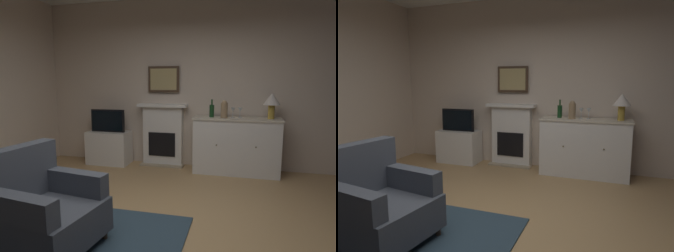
% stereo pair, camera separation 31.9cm
% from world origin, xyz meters
% --- Properties ---
extents(ground_plane, '(5.66, 5.22, 0.10)m').
position_xyz_m(ground_plane, '(0.00, 0.00, -0.05)').
color(ground_plane, tan).
rests_on(ground_plane, ground).
extents(wall_rear, '(5.66, 0.06, 2.90)m').
position_xyz_m(wall_rear, '(0.00, 2.58, 1.45)').
color(wall_rear, beige).
rests_on(wall_rear, ground_plane).
extents(fireplace_unit, '(0.87, 0.30, 1.10)m').
position_xyz_m(fireplace_unit, '(-0.58, 2.45, 0.55)').
color(fireplace_unit, white).
rests_on(fireplace_unit, ground_plane).
extents(framed_picture, '(0.55, 0.04, 0.45)m').
position_xyz_m(framed_picture, '(-0.58, 2.50, 1.52)').
color(framed_picture, '#473323').
extents(sideboard_cabinet, '(1.38, 0.49, 0.91)m').
position_xyz_m(sideboard_cabinet, '(0.69, 2.27, 0.46)').
color(sideboard_cabinet, white).
rests_on(sideboard_cabinet, ground_plane).
extents(table_lamp, '(0.26, 0.26, 0.40)m').
position_xyz_m(table_lamp, '(1.21, 2.27, 1.19)').
color(table_lamp, '#B79338').
rests_on(table_lamp, sideboard_cabinet).
extents(wine_bottle, '(0.08, 0.08, 0.29)m').
position_xyz_m(wine_bottle, '(0.29, 2.28, 1.02)').
color(wine_bottle, '#193F1E').
rests_on(wine_bottle, sideboard_cabinet).
extents(wine_glass_left, '(0.07, 0.07, 0.16)m').
position_xyz_m(wine_glass_left, '(0.63, 2.26, 1.03)').
color(wine_glass_left, silver).
rests_on(wine_glass_left, sideboard_cabinet).
extents(wine_glass_center, '(0.07, 0.07, 0.16)m').
position_xyz_m(wine_glass_center, '(0.74, 2.30, 1.03)').
color(wine_glass_center, silver).
rests_on(wine_glass_center, sideboard_cabinet).
extents(vase_decorative, '(0.11, 0.11, 0.28)m').
position_xyz_m(vase_decorative, '(0.49, 2.22, 1.05)').
color(vase_decorative, '#9E7F5B').
rests_on(vase_decorative, sideboard_cabinet).
extents(tv_cabinet, '(0.75, 0.42, 0.59)m').
position_xyz_m(tv_cabinet, '(-1.56, 2.29, 0.30)').
color(tv_cabinet, white).
rests_on(tv_cabinet, ground_plane).
extents(tv_set, '(0.62, 0.07, 0.40)m').
position_xyz_m(tv_set, '(-1.56, 2.26, 0.79)').
color(tv_set, black).
rests_on(tv_set, tv_cabinet).
extents(armchair, '(0.91, 0.87, 0.92)m').
position_xyz_m(armchair, '(-0.91, -0.36, 0.38)').
color(armchair, '#474C56').
rests_on(armchair, ground_plane).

